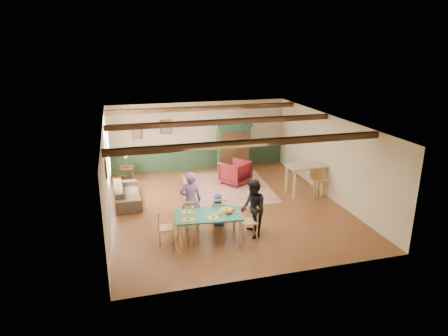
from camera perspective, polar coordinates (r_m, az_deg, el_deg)
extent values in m
plane|color=#5C311A|center=(12.58, 0.31, -5.49)|extent=(8.00, 8.00, 0.00)
cube|color=beige|center=(15.86, -3.55, 4.57)|extent=(7.00, 0.02, 2.70)
cube|color=beige|center=(11.71, -16.43, -0.97)|extent=(0.02, 8.00, 2.70)
cube|color=beige|center=(13.43, 14.87, 1.55)|extent=(0.02, 8.00, 2.70)
cube|color=white|center=(11.77, 0.33, 6.67)|extent=(7.00, 8.00, 0.02)
cube|color=#1C3420|center=(16.07, -3.48, 1.43)|extent=(6.95, 0.03, 0.90)
cube|color=black|center=(9.65, 3.98, 3.58)|extent=(6.95, 0.16, 0.16)
cube|color=black|center=(12.17, -0.18, 6.61)|extent=(6.95, 0.16, 0.16)
cube|color=black|center=(14.65, -2.84, 8.51)|extent=(6.95, 0.16, 0.16)
imported|color=#795795|center=(10.92, -4.78, -4.64)|extent=(0.63, 0.44, 1.63)
imported|color=black|center=(10.49, 4.18, -5.82)|extent=(0.66, 0.81, 1.56)
imported|color=navy|center=(11.14, -0.84, -6.02)|extent=(0.49, 0.34, 0.95)
cube|color=beige|center=(14.13, 0.44, -2.77)|extent=(3.17, 3.69, 0.01)
cube|color=black|center=(15.57, 1.36, 2.89)|extent=(1.38, 0.59, 1.93)
imported|color=#430D15|center=(14.40, 1.59, -0.61)|extent=(1.27, 1.28, 0.85)
imported|color=#413529|center=(13.17, -13.67, -3.54)|extent=(0.82, 2.03, 0.59)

